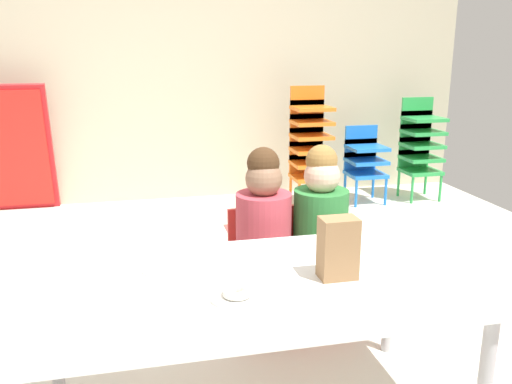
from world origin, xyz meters
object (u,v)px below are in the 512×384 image
kid_chair_green_stack (420,143)px  paper_bag_brown (338,248)px  seated_child_near_camera (263,225)px  kid_chair_orange_stack (310,141)px  paper_plate_near_edge (237,297)px  paper_plate_center_table (165,268)px  donut_powdered_on_plate (237,292)px  seated_child_middle_seat (320,221)px  craft_table (250,293)px  kid_chair_blue_stack (365,158)px

kid_chair_green_stack → paper_bag_brown: (-1.87, -2.76, 0.17)m
seated_child_near_camera → kid_chair_orange_stack: kid_chair_orange_stack is taller
paper_plate_near_edge → paper_plate_center_table: same height
paper_bag_brown → paper_plate_near_edge: 0.40m
kid_chair_green_stack → paper_plate_center_table: kid_chair_green_stack is taller
paper_plate_center_table → paper_bag_brown: bearing=-19.7°
paper_bag_brown → donut_powdered_on_plate: (-0.38, -0.08, -0.09)m
seated_child_middle_seat → seated_child_near_camera: bearing=180.0°
kid_chair_orange_stack → paper_plate_center_table: 2.91m
craft_table → paper_plate_center_table: (-0.28, 0.17, 0.05)m
kid_chair_orange_stack → donut_powdered_on_plate: kid_chair_orange_stack is taller
seated_child_middle_seat → paper_bag_brown: 0.71m
kid_chair_orange_stack → paper_plate_center_table: (-1.41, -2.55, 0.00)m
craft_table → paper_plate_near_edge: paper_plate_near_edge is taller
paper_bag_brown → seated_child_near_camera: bearing=98.8°
seated_child_middle_seat → kid_chair_orange_stack: bearing=72.9°
paper_bag_brown → paper_plate_near_edge: bearing=-167.5°
seated_child_near_camera → kid_chair_green_stack: bearing=46.5°
seated_child_near_camera → seated_child_middle_seat: same height
paper_plate_center_table → donut_powdered_on_plate: bearing=-54.1°
seated_child_middle_seat → kid_chair_green_stack: bearing=50.8°
craft_table → kid_chair_green_stack: size_ratio=1.74×
craft_table → kid_chair_orange_stack: size_ratio=1.54×
seated_child_middle_seat → craft_table: bearing=-127.2°
seated_child_near_camera → donut_powdered_on_plate: size_ratio=9.09×
kid_chair_orange_stack → kid_chair_green_stack: size_ratio=1.13×
seated_child_near_camera → kid_chair_green_stack: (1.98, 2.08, -0.04)m
seated_child_middle_seat → paper_plate_near_edge: seated_child_middle_seat is taller
seated_child_middle_seat → kid_chair_green_stack: size_ratio=1.00×
craft_table → paper_plate_center_table: 0.33m
seated_child_middle_seat → donut_powdered_on_plate: (-0.55, -0.76, 0.04)m
kid_chair_orange_stack → craft_table: bearing=-112.4°
craft_table → kid_chair_green_stack: bearing=51.3°
seated_child_middle_seat → paper_bag_brown: seated_child_middle_seat is taller
kid_chair_green_stack → paper_plate_center_table: bearing=-134.0°
craft_table → seated_child_near_camera: size_ratio=1.75×
kid_chair_orange_stack → paper_plate_near_edge: kid_chair_orange_stack is taller
kid_chair_orange_stack → kid_chair_blue_stack: 0.55m
kid_chair_blue_stack → craft_table: bearing=-121.1°
seated_child_near_camera → paper_plate_center_table: bearing=-136.2°
craft_table → paper_plate_near_edge: size_ratio=8.90×
seated_child_middle_seat → kid_chair_green_stack: 2.69m
kid_chair_blue_stack → paper_plate_center_table: bearing=-127.1°
kid_chair_orange_stack → seated_child_middle_seat: bearing=-107.1°
paper_plate_center_table → donut_powdered_on_plate: 0.36m
craft_table → seated_child_middle_seat: size_ratio=1.75×
kid_chair_green_stack → seated_child_near_camera: bearing=-133.5°
seated_child_near_camera → paper_plate_near_edge: (-0.27, -0.76, 0.02)m
seated_child_middle_seat → paper_bag_brown: bearing=-104.6°
seated_child_middle_seat → paper_bag_brown: size_ratio=4.17×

